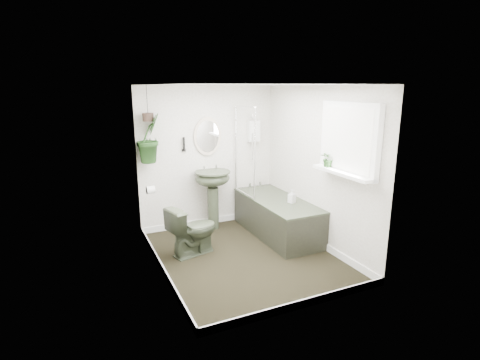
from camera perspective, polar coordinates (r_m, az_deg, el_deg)
name	(u,v)px	position (r m, az deg, el deg)	size (l,w,h in m)	color
floor	(245,256)	(5.29, 0.69, -11.58)	(2.30, 2.80, 0.02)	black
ceiling	(245,84)	(4.77, 0.78, 14.44)	(2.30, 2.80, 0.02)	white
wall_back	(208,157)	(6.18, -4.90, 3.48)	(2.30, 0.02, 2.30)	white
wall_front	(306,205)	(3.72, 10.10, -3.81)	(2.30, 0.02, 2.30)	white
wall_left	(156,185)	(4.54, -12.62, -0.68)	(0.02, 2.80, 2.30)	white
wall_right	(318,167)	(5.49, 11.75, 1.90)	(0.02, 2.80, 2.30)	white
skirting	(245,252)	(5.26, 0.69, -10.99)	(2.30, 2.80, 0.10)	white
bathtub	(277,217)	(5.93, 5.65, -5.60)	(0.72, 1.72, 0.58)	#343C2A
bath_screen	(245,151)	(5.95, 0.74, 4.40)	(0.04, 0.72, 1.40)	silver
shower_box	(254,131)	(6.37, 2.09, 7.48)	(0.20, 0.10, 0.35)	white
oval_mirror	(208,136)	(6.08, -4.96, 6.65)	(0.46, 0.03, 0.62)	beige
wall_sconce	(184,144)	(5.96, -8.54, 5.43)	(0.04, 0.04, 0.22)	black
toilet_roll_holder	(151,190)	(5.28, -13.47, -1.47)	(0.11, 0.11, 0.11)	white
window_recess	(349,139)	(4.82, 16.29, 6.01)	(0.08, 1.00, 0.90)	white
window_sill	(342,173)	(4.85, 15.33, 1.07)	(0.18, 1.00, 0.04)	white
window_blinds	(346,139)	(4.79, 15.88, 5.99)	(0.01, 0.86, 0.76)	white
toilet	(193,230)	(5.26, -7.17, -7.52)	(0.40, 0.69, 0.71)	#343C2A
pedestal_sink	(213,200)	(6.11, -4.13, -3.03)	(0.57, 0.49, 0.97)	#343C2A
sill_plant	(328,158)	(5.05, 13.30, 3.29)	(0.21, 0.18, 0.23)	black
hanging_plant	(149,138)	(5.71, -13.67, 6.23)	(0.40, 0.32, 0.73)	black
soap_bottle	(292,196)	(5.67, 7.91, -2.45)	(0.09, 0.09, 0.20)	black
hanging_pot	(148,117)	(5.68, -13.85, 9.29)	(0.16, 0.16, 0.12)	#34251D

